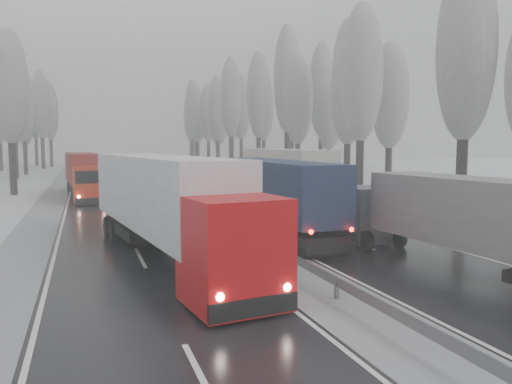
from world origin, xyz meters
TOP-DOWN VIEW (x-y plane):
  - ground at (0.00, 0.00)m, footprint 260.00×260.00m
  - carriageway_right at (5.25, 30.00)m, footprint 7.50×200.00m
  - carriageway_left at (-5.25, 30.00)m, footprint 7.50×200.00m
  - median_slush at (0.00, 30.00)m, footprint 3.00×200.00m
  - shoulder_right at (10.20, 30.00)m, footprint 2.40×200.00m
  - shoulder_left at (-10.20, 30.00)m, footprint 2.40×200.00m
  - median_guardrail at (0.00, 29.99)m, footprint 0.12×200.00m
  - tree_16 at (15.04, 15.67)m, footprint 3.60×3.60m
  - tree_18 at (14.51, 27.03)m, footprint 3.60×3.60m
  - tree_19 at (20.02, 31.03)m, footprint 3.60×3.60m
  - tree_20 at (17.90, 35.17)m, footprint 3.60×3.60m
  - tree_21 at (20.12, 39.17)m, footprint 3.60×3.60m
  - tree_22 at (17.02, 45.60)m, footprint 3.60×3.60m
  - tree_23 at (23.31, 49.60)m, footprint 3.60×3.60m
  - tree_24 at (17.90, 51.02)m, footprint 3.60×3.60m
  - tree_25 at (24.81, 55.02)m, footprint 3.60×3.60m
  - tree_26 at (17.56, 61.27)m, footprint 3.60×3.60m
  - tree_27 at (24.72, 65.27)m, footprint 3.60×3.60m
  - tree_28 at (16.34, 71.95)m, footprint 3.60×3.60m
  - tree_29 at (23.71, 75.95)m, footprint 3.60×3.60m
  - tree_30 at (16.56, 81.70)m, footprint 3.60×3.60m
  - tree_31 at (22.48, 85.70)m, footprint 3.60×3.60m
  - tree_32 at (16.63, 89.21)m, footprint 3.60×3.60m
  - tree_33 at (19.77, 93.21)m, footprint 3.60×3.60m
  - tree_34 at (15.73, 96.32)m, footprint 3.60×3.60m
  - tree_35 at (24.94, 100.32)m, footprint 3.60×3.60m
  - tree_36 at (17.04, 106.16)m, footprint 3.60×3.60m
  - tree_37 at (24.02, 110.16)m, footprint 3.60×3.60m
  - tree_38 at (18.73, 116.73)m, footprint 3.60×3.60m
  - tree_39 at (21.55, 120.73)m, footprint 3.60×3.60m
  - tree_62 at (-13.94, 43.73)m, footprint 3.60×3.60m
  - tree_68 at (-16.58, 69.11)m, footprint 3.60×3.60m
  - tree_70 at (-16.33, 79.19)m, footprint 3.60×3.60m
  - tree_72 at (-18.93, 88.54)m, footprint 3.60×3.60m
  - tree_74 at (-15.07, 99.33)m, footprint 3.60×3.60m
  - tree_76 at (-14.05, 108.72)m, footprint 3.60×3.60m
  - tree_77 at (-19.66, 112.72)m, footprint 3.60×3.60m
  - tree_78 at (-17.56, 115.31)m, footprint 3.60×3.60m
  - tree_79 at (-20.33, 119.31)m, footprint 3.60×3.60m
  - truck_grey_tarp at (6.14, 4.97)m, footprint 3.19×14.46m
  - truck_blue_box at (2.30, 16.36)m, footprint 2.61×15.84m
  - truck_cream_box at (7.51, 27.71)m, footprint 3.58×17.83m
  - box_truck_distant at (3.69, 83.15)m, footprint 2.84×6.94m
  - truck_red_white at (-4.25, 10.83)m, footprint 4.98×17.39m
  - truck_red_red at (-7.49, 39.60)m, footprint 3.59×16.07m

SIDE VIEW (x-z plane):
  - ground at x=0.00m, z-range 0.00..0.00m
  - carriageway_right at x=5.25m, z-range 0.00..0.03m
  - carriageway_left at x=-5.25m, z-range 0.00..0.03m
  - median_slush at x=0.00m, z-range 0.00..0.04m
  - shoulder_right at x=10.20m, z-range 0.00..0.04m
  - shoulder_left at x=-10.20m, z-range 0.00..0.04m
  - median_guardrail at x=0.00m, z-range 0.22..0.98m
  - box_truck_distant at x=3.69m, z-range 0.02..2.54m
  - truck_grey_tarp at x=6.14m, z-range 0.31..3.99m
  - truck_blue_box at x=2.30m, z-range 0.34..4.39m
  - truck_red_red at x=-7.49m, z-range 0.34..4.43m
  - truck_red_white at x=-4.25m, z-range 0.37..4.79m
  - truck_cream_box at x=7.51m, z-range 0.38..4.93m
  - tree_23 at x=23.31m, z-range 1.99..15.54m
  - tree_77 at x=-19.66m, z-range 2.10..16.42m
  - tree_33 at x=19.77m, z-range 2.10..16.42m
  - tree_19 at x=20.02m, z-range 2.13..16.70m
  - tree_72 at x=-18.93m, z-range 2.21..17.31m
  - tree_20 at x=17.90m, z-range 2.29..18.00m
  - tree_22 at x=17.02m, z-range 2.31..18.17m
  - tree_62 at x=-13.94m, z-range 2.34..18.38m
  - tree_39 at x=21.55m, z-range 2.36..18.54m
  - tree_37 at x=24.02m, z-range 2.38..18.75m
  - tree_16 at x=15.04m, z-range 2.40..18.93m
  - tree_18 at x=14.51m, z-range 2.41..18.99m
  - tree_68 at x=-16.58m, z-range 2.42..19.07m
  - tree_79 at x=-20.33m, z-range 2.48..19.54m
  - tree_70 at x=-16.33m, z-range 2.48..19.57m
  - tree_32 at x=16.63m, z-range 2.51..19.85m
  - tree_27 at x=24.72m, z-range 2.55..20.17m
  - tree_34 at x=15.73m, z-range 2.55..20.19m
  - tree_30 at x=16.56m, z-range 2.59..20.45m
  - tree_38 at x=18.73m, z-range 2.60..20.58m
  - tree_29 at x=23.71m, z-range 2.62..20.73m
  - tree_35 at x=24.94m, z-range 2.64..20.89m
  - tree_76 at x=-14.05m, z-range 2.68..21.23m
  - tree_31 at x=22.48m, z-range 2.68..21.26m
  - tree_21 at x=20.12m, z-range 2.69..21.31m
  - tree_26 at x=17.56m, z-range 2.71..21.49m
  - tree_25 at x=24.81m, z-range 2.80..22.24m
  - tree_78 at x=-17.56m, z-range 2.81..22.37m
  - tree_28 at x=16.34m, z-range 2.82..22.45m
  - tree_74 at x=-15.07m, z-range 2.83..22.52m
  - tree_36 at x=17.04m, z-range 2.91..23.13m
  - tree_24 at x=17.90m, z-range 2.94..23.43m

